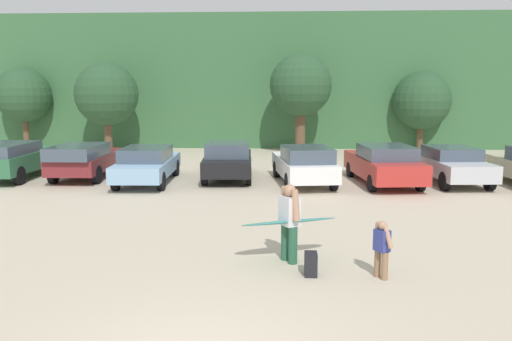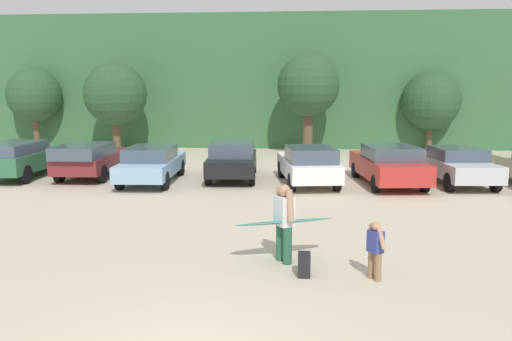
{
  "view_description": "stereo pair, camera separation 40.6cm",
  "coord_description": "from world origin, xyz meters",
  "px_view_note": "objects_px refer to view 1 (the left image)",
  "views": [
    {
      "loc": [
        1.13,
        -6.27,
        3.59
      ],
      "look_at": [
        0.37,
        8.15,
        1.31
      ],
      "focal_mm": 36.81,
      "sensor_mm": 36.0,
      "label": 1
    },
    {
      "loc": [
        1.53,
        -6.24,
        3.59
      ],
      "look_at": [
        0.37,
        8.15,
        1.31
      ],
      "focal_mm": 36.81,
      "sensor_mm": 36.0,
      "label": 2
    }
  ],
  "objects_px": {
    "parked_car_black": "(228,160)",
    "parked_car_silver": "(452,164)",
    "parked_car_forest_green": "(14,158)",
    "parked_car_maroon": "(86,159)",
    "person_child": "(382,246)",
    "parked_car_white": "(304,164)",
    "parked_car_sky_blue": "(147,164)",
    "parked_car_red": "(384,164)",
    "person_adult": "(289,218)",
    "surfboard_teal": "(289,222)",
    "backpack_dropped": "(311,264)"
  },
  "relations": [
    {
      "from": "parked_car_maroon",
      "to": "person_child",
      "type": "relative_size",
      "value": 4.28
    },
    {
      "from": "parked_car_black",
      "to": "parked_car_silver",
      "type": "xyz_separation_m",
      "value": [
        8.57,
        -0.57,
        -0.03
      ]
    },
    {
      "from": "person_adult",
      "to": "person_child",
      "type": "height_order",
      "value": "person_adult"
    },
    {
      "from": "person_child",
      "to": "surfboard_teal",
      "type": "xyz_separation_m",
      "value": [
        -1.74,
        0.94,
        0.2
      ]
    },
    {
      "from": "parked_car_sky_blue",
      "to": "person_child",
      "type": "height_order",
      "value": "parked_car_sky_blue"
    },
    {
      "from": "parked_car_white",
      "to": "surfboard_teal",
      "type": "relative_size",
      "value": 2.17
    },
    {
      "from": "parked_car_sky_blue",
      "to": "person_adult",
      "type": "xyz_separation_m",
      "value": [
        5.3,
        -8.93,
        0.19
      ]
    },
    {
      "from": "parked_car_sky_blue",
      "to": "backpack_dropped",
      "type": "bearing_deg",
      "value": -152.1
    },
    {
      "from": "parked_car_sky_blue",
      "to": "parked_car_red",
      "type": "relative_size",
      "value": 0.98
    },
    {
      "from": "parked_car_maroon",
      "to": "parked_car_sky_blue",
      "type": "relative_size",
      "value": 0.99
    },
    {
      "from": "person_adult",
      "to": "parked_car_maroon",
      "type": "bearing_deg",
      "value": -83.58
    },
    {
      "from": "parked_car_forest_green",
      "to": "backpack_dropped",
      "type": "bearing_deg",
      "value": -133.5
    },
    {
      "from": "parked_car_silver",
      "to": "person_child",
      "type": "distance_m",
      "value": 11.2
    },
    {
      "from": "parked_car_red",
      "to": "parked_car_black",
      "type": "bearing_deg",
      "value": 76.1
    },
    {
      "from": "parked_car_white",
      "to": "surfboard_teal",
      "type": "xyz_separation_m",
      "value": [
        -0.66,
        -8.89,
        0.07
      ]
    },
    {
      "from": "parked_car_black",
      "to": "parked_car_maroon",
      "type": "bearing_deg",
      "value": 87.77
    },
    {
      "from": "parked_car_white",
      "to": "surfboard_teal",
      "type": "height_order",
      "value": "parked_car_white"
    },
    {
      "from": "parked_car_forest_green",
      "to": "person_child",
      "type": "distance_m",
      "value": 16.37
    },
    {
      "from": "parked_car_silver",
      "to": "person_child",
      "type": "height_order",
      "value": "parked_car_silver"
    },
    {
      "from": "parked_car_maroon",
      "to": "parked_car_red",
      "type": "bearing_deg",
      "value": -93.88
    },
    {
      "from": "parked_car_white",
      "to": "person_adult",
      "type": "relative_size",
      "value": 2.87
    },
    {
      "from": "parked_car_red",
      "to": "parked_car_silver",
      "type": "distance_m",
      "value": 2.59
    },
    {
      "from": "person_child",
      "to": "backpack_dropped",
      "type": "xyz_separation_m",
      "value": [
        -1.33,
        0.09,
        -0.41
      ]
    },
    {
      "from": "parked_car_red",
      "to": "person_child",
      "type": "relative_size",
      "value": 4.4
    },
    {
      "from": "parked_car_black",
      "to": "parked_car_red",
      "type": "relative_size",
      "value": 0.91
    },
    {
      "from": "parked_car_sky_blue",
      "to": "surfboard_teal",
      "type": "xyz_separation_m",
      "value": [
        5.3,
        -8.86,
        0.1
      ]
    },
    {
      "from": "parked_car_sky_blue",
      "to": "parked_car_white",
      "type": "relative_size",
      "value": 1.03
    },
    {
      "from": "parked_car_black",
      "to": "person_child",
      "type": "relative_size",
      "value": 4.0
    },
    {
      "from": "surfboard_teal",
      "to": "backpack_dropped",
      "type": "height_order",
      "value": "surfboard_teal"
    },
    {
      "from": "parked_car_silver",
      "to": "surfboard_teal",
      "type": "xyz_separation_m",
      "value": [
        -6.24,
        -9.32,
        0.1
      ]
    },
    {
      "from": "parked_car_maroon",
      "to": "parked_car_red",
      "type": "distance_m",
      "value": 11.69
    },
    {
      "from": "parked_car_maroon",
      "to": "parked_car_white",
      "type": "xyz_separation_m",
      "value": [
        8.67,
        -0.84,
        -0.02
      ]
    },
    {
      "from": "parked_car_forest_green",
      "to": "parked_car_maroon",
      "type": "xyz_separation_m",
      "value": [
        2.83,
        0.23,
        -0.04
      ]
    },
    {
      "from": "parked_car_black",
      "to": "parked_car_white",
      "type": "height_order",
      "value": "parked_car_black"
    },
    {
      "from": "parked_car_sky_blue",
      "to": "parked_car_black",
      "type": "distance_m",
      "value": 3.15
    },
    {
      "from": "person_child",
      "to": "backpack_dropped",
      "type": "distance_m",
      "value": 1.39
    },
    {
      "from": "backpack_dropped",
      "to": "parked_car_silver",
      "type": "bearing_deg",
      "value": 60.21
    },
    {
      "from": "parked_car_sky_blue",
      "to": "parked_car_maroon",
      "type": "bearing_deg",
      "value": 69.57
    },
    {
      "from": "parked_car_black",
      "to": "person_child",
      "type": "height_order",
      "value": "parked_car_black"
    },
    {
      "from": "parked_car_red",
      "to": "person_adult",
      "type": "bearing_deg",
      "value": 151.71
    },
    {
      "from": "person_adult",
      "to": "backpack_dropped",
      "type": "bearing_deg",
      "value": 84.89
    },
    {
      "from": "parked_car_forest_green",
      "to": "person_adult",
      "type": "distance_m",
      "value": 14.48
    },
    {
      "from": "person_adult",
      "to": "parked_car_black",
      "type": "bearing_deg",
      "value": -109.69
    },
    {
      "from": "parked_car_forest_green",
      "to": "surfboard_teal",
      "type": "bearing_deg",
      "value": -132.11
    },
    {
      "from": "parked_car_red",
      "to": "surfboard_teal",
      "type": "bearing_deg",
      "value": 151.55
    },
    {
      "from": "parked_car_maroon",
      "to": "person_child",
      "type": "distance_m",
      "value": 14.47
    },
    {
      "from": "parked_car_maroon",
      "to": "person_child",
      "type": "height_order",
      "value": "parked_car_maroon"
    },
    {
      "from": "parked_car_sky_blue",
      "to": "parked_car_black",
      "type": "relative_size",
      "value": 1.08
    },
    {
      "from": "parked_car_sky_blue",
      "to": "parked_car_white",
      "type": "height_order",
      "value": "parked_car_white"
    },
    {
      "from": "parked_car_red",
      "to": "parked_car_maroon",
      "type": "bearing_deg",
      "value": 80.36
    }
  ]
}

